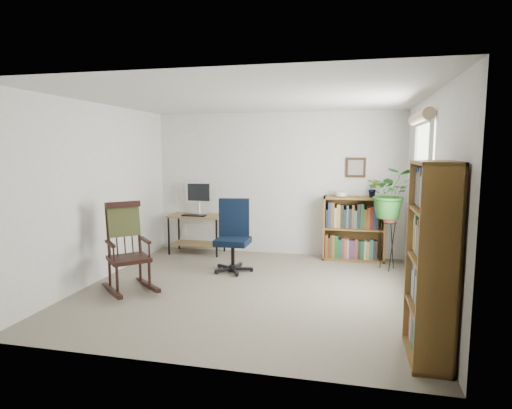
% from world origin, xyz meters
% --- Properties ---
extents(floor, '(4.20, 4.00, 0.00)m').
position_xyz_m(floor, '(0.00, 0.00, 0.00)').
color(floor, gray).
rests_on(floor, ground).
extents(ceiling, '(4.20, 4.00, 0.00)m').
position_xyz_m(ceiling, '(0.00, 0.00, 2.40)').
color(ceiling, silver).
rests_on(ceiling, ground).
extents(wall_back, '(4.20, 0.00, 2.40)m').
position_xyz_m(wall_back, '(0.00, 2.00, 1.20)').
color(wall_back, silver).
rests_on(wall_back, ground).
extents(wall_front, '(4.20, 0.00, 2.40)m').
position_xyz_m(wall_front, '(0.00, -2.00, 1.20)').
color(wall_front, silver).
rests_on(wall_front, ground).
extents(wall_left, '(0.00, 4.00, 2.40)m').
position_xyz_m(wall_left, '(-2.10, 0.00, 1.20)').
color(wall_left, silver).
rests_on(wall_left, ground).
extents(wall_right, '(0.00, 4.00, 2.40)m').
position_xyz_m(wall_right, '(2.10, 0.00, 1.20)').
color(wall_right, silver).
rests_on(wall_right, ground).
extents(window, '(0.12, 1.20, 1.50)m').
position_xyz_m(window, '(2.06, 0.30, 1.40)').
color(window, white).
rests_on(window, wall_right).
extents(desk, '(0.93, 0.51, 0.67)m').
position_xyz_m(desk, '(-1.34, 1.70, 0.33)').
color(desk, olive).
rests_on(desk, floor).
extents(monitor, '(0.46, 0.16, 0.56)m').
position_xyz_m(monitor, '(-1.34, 1.84, 0.95)').
color(monitor, silver).
rests_on(monitor, desk).
extents(keyboard, '(0.40, 0.15, 0.02)m').
position_xyz_m(keyboard, '(-1.34, 1.58, 0.68)').
color(keyboard, black).
rests_on(keyboard, desk).
extents(office_chair, '(0.68, 0.68, 1.08)m').
position_xyz_m(office_chair, '(-0.43, 0.74, 0.54)').
color(office_chair, black).
rests_on(office_chair, floor).
extents(rocking_chair, '(1.11, 1.12, 1.14)m').
position_xyz_m(rocking_chair, '(-1.47, -0.38, 0.57)').
color(rocking_chair, black).
rests_on(rocking_chair, floor).
extents(low_bookshelf, '(0.98, 0.33, 1.03)m').
position_xyz_m(low_bookshelf, '(1.30, 1.82, 0.51)').
color(low_bookshelf, brown).
rests_on(low_bookshelf, floor).
extents(tall_bookshelf, '(0.32, 0.74, 1.69)m').
position_xyz_m(tall_bookshelf, '(1.92, -1.40, 0.85)').
color(tall_bookshelf, brown).
rests_on(tall_bookshelf, floor).
extents(plant_stand, '(0.31, 0.31, 0.84)m').
position_xyz_m(plant_stand, '(1.80, 1.36, 0.42)').
color(plant_stand, black).
rests_on(plant_stand, floor).
extents(spider_plant, '(1.69, 1.88, 1.46)m').
position_xyz_m(spider_plant, '(1.80, 1.36, 1.51)').
color(spider_plant, '#235F21').
rests_on(spider_plant, plant_stand).
extents(potted_plant_small, '(0.13, 0.24, 0.11)m').
position_xyz_m(potted_plant_small, '(1.58, 1.83, 1.08)').
color(potted_plant_small, '#235F21').
rests_on(potted_plant_small, low_bookshelf).
extents(framed_picture, '(0.32, 0.04, 0.32)m').
position_xyz_m(framed_picture, '(1.30, 1.97, 1.49)').
color(framed_picture, black).
rests_on(framed_picture, wall_back).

